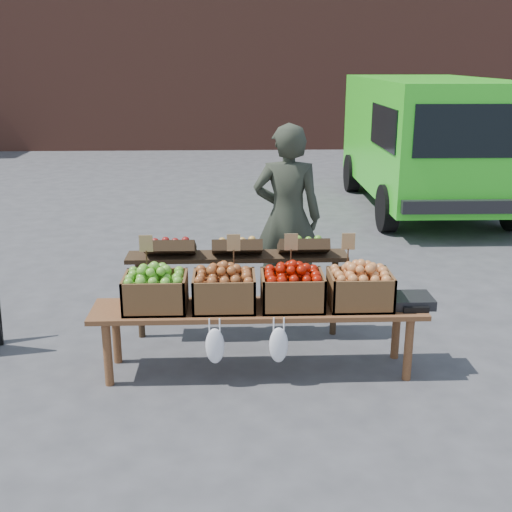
{
  "coord_description": "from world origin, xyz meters",
  "views": [
    {
      "loc": [
        0.02,
        -5.16,
        2.51
      ],
      "look_at": [
        0.22,
        0.18,
        0.85
      ],
      "focal_mm": 45.0,
      "sensor_mm": 36.0,
      "label": 1
    }
  ],
  "objects_px": {
    "crate_green_apples": "(360,290)",
    "crate_golden_apples": "(156,292)",
    "crate_russet_pears": "(224,291)",
    "delivery_van": "(426,145)",
    "vendor": "(287,218)",
    "back_table": "(237,283)",
    "crate_red_apples": "(292,291)",
    "weighing_scale": "(411,300)",
    "display_bench": "(258,339)"
  },
  "relations": [
    {
      "from": "weighing_scale",
      "to": "crate_golden_apples",
      "type": "bearing_deg",
      "value": 180.0
    },
    {
      "from": "delivery_van",
      "to": "vendor",
      "type": "height_order",
      "value": "delivery_van"
    },
    {
      "from": "delivery_van",
      "to": "crate_red_apples",
      "type": "relative_size",
      "value": 9.73
    },
    {
      "from": "delivery_van",
      "to": "crate_russet_pears",
      "type": "relative_size",
      "value": 9.73
    },
    {
      "from": "crate_russet_pears",
      "to": "crate_green_apples",
      "type": "relative_size",
      "value": 1.0
    },
    {
      "from": "crate_golden_apples",
      "to": "crate_green_apples",
      "type": "height_order",
      "value": "same"
    },
    {
      "from": "crate_russet_pears",
      "to": "back_table",
      "type": "bearing_deg",
      "value": 81.15
    },
    {
      "from": "vendor",
      "to": "crate_red_apples",
      "type": "bearing_deg",
      "value": 93.34
    },
    {
      "from": "weighing_scale",
      "to": "crate_russet_pears",
      "type": "bearing_deg",
      "value": 180.0
    },
    {
      "from": "back_table",
      "to": "display_bench",
      "type": "distance_m",
      "value": 0.77
    },
    {
      "from": "crate_russet_pears",
      "to": "weighing_scale",
      "type": "distance_m",
      "value": 1.53
    },
    {
      "from": "crate_golden_apples",
      "to": "crate_red_apples",
      "type": "xyz_separation_m",
      "value": [
        1.1,
        0.0,
        0.0
      ]
    },
    {
      "from": "display_bench",
      "to": "crate_golden_apples",
      "type": "xyz_separation_m",
      "value": [
        -0.82,
        0.0,
        0.42
      ]
    },
    {
      "from": "back_table",
      "to": "crate_russet_pears",
      "type": "relative_size",
      "value": 4.2
    },
    {
      "from": "delivery_van",
      "to": "crate_russet_pears",
      "type": "xyz_separation_m",
      "value": [
        -3.36,
        -5.94,
        -0.38
      ]
    },
    {
      "from": "back_table",
      "to": "crate_russet_pears",
      "type": "xyz_separation_m",
      "value": [
        -0.11,
        -0.72,
        0.19
      ]
    },
    {
      "from": "weighing_scale",
      "to": "crate_red_apples",
      "type": "bearing_deg",
      "value": 180.0
    },
    {
      "from": "delivery_van",
      "to": "back_table",
      "type": "distance_m",
      "value": 6.17
    },
    {
      "from": "crate_golden_apples",
      "to": "crate_russet_pears",
      "type": "xyz_separation_m",
      "value": [
        0.55,
        0.0,
        0.0
      ]
    },
    {
      "from": "crate_russet_pears",
      "to": "weighing_scale",
      "type": "relative_size",
      "value": 1.47
    },
    {
      "from": "delivery_van",
      "to": "display_bench",
      "type": "height_order",
      "value": "delivery_van"
    },
    {
      "from": "display_bench",
      "to": "crate_golden_apples",
      "type": "relative_size",
      "value": 5.4
    },
    {
      "from": "crate_red_apples",
      "to": "crate_green_apples",
      "type": "bearing_deg",
      "value": 0.0
    },
    {
      "from": "crate_golden_apples",
      "to": "back_table",
      "type": "bearing_deg",
      "value": 47.4
    },
    {
      "from": "crate_green_apples",
      "to": "weighing_scale",
      "type": "xyz_separation_m",
      "value": [
        0.43,
        0.0,
        -0.1
      ]
    },
    {
      "from": "crate_russet_pears",
      "to": "vendor",
      "type": "bearing_deg",
      "value": 66.93
    },
    {
      "from": "crate_red_apples",
      "to": "crate_golden_apples",
      "type": "bearing_deg",
      "value": 180.0
    },
    {
      "from": "delivery_van",
      "to": "vendor",
      "type": "bearing_deg",
      "value": -121.1
    },
    {
      "from": "weighing_scale",
      "to": "delivery_van",
      "type": "bearing_deg",
      "value": 72.85
    },
    {
      "from": "crate_golden_apples",
      "to": "crate_russet_pears",
      "type": "height_order",
      "value": "same"
    },
    {
      "from": "crate_golden_apples",
      "to": "weighing_scale",
      "type": "xyz_separation_m",
      "value": [
        2.08,
        0.0,
        -0.1
      ]
    },
    {
      "from": "delivery_van",
      "to": "back_table",
      "type": "xyz_separation_m",
      "value": [
        -3.24,
        -5.22,
        -0.57
      ]
    },
    {
      "from": "delivery_van",
      "to": "crate_golden_apples",
      "type": "xyz_separation_m",
      "value": [
        -3.91,
        -5.94,
        -0.38
      ]
    },
    {
      "from": "crate_golden_apples",
      "to": "crate_green_apples",
      "type": "relative_size",
      "value": 1.0
    },
    {
      "from": "display_bench",
      "to": "weighing_scale",
      "type": "distance_m",
      "value": 1.29
    },
    {
      "from": "back_table",
      "to": "vendor",
      "type": "bearing_deg",
      "value": 55.69
    },
    {
      "from": "crate_russet_pears",
      "to": "crate_red_apples",
      "type": "distance_m",
      "value": 0.55
    },
    {
      "from": "vendor",
      "to": "display_bench",
      "type": "bearing_deg",
      "value": 82.94
    },
    {
      "from": "delivery_van",
      "to": "crate_green_apples",
      "type": "height_order",
      "value": "delivery_van"
    },
    {
      "from": "crate_russet_pears",
      "to": "crate_red_apples",
      "type": "bearing_deg",
      "value": 0.0
    },
    {
      "from": "crate_green_apples",
      "to": "crate_golden_apples",
      "type": "bearing_deg",
      "value": 180.0
    },
    {
      "from": "display_bench",
      "to": "delivery_van",
      "type": "bearing_deg",
      "value": 62.56
    },
    {
      "from": "vendor",
      "to": "crate_golden_apples",
      "type": "xyz_separation_m",
      "value": [
        -1.18,
        -1.48,
        -0.24
      ]
    },
    {
      "from": "back_table",
      "to": "weighing_scale",
      "type": "relative_size",
      "value": 6.18
    },
    {
      "from": "crate_russet_pears",
      "to": "crate_green_apples",
      "type": "bearing_deg",
      "value": 0.0
    },
    {
      "from": "crate_green_apples",
      "to": "delivery_van",
      "type": "bearing_deg",
      "value": 69.19
    },
    {
      "from": "delivery_van",
      "to": "crate_green_apples",
      "type": "relative_size",
      "value": 9.73
    },
    {
      "from": "back_table",
      "to": "crate_red_apples",
      "type": "bearing_deg",
      "value": -58.7
    },
    {
      "from": "back_table",
      "to": "display_bench",
      "type": "relative_size",
      "value": 0.78
    },
    {
      "from": "display_bench",
      "to": "crate_russet_pears",
      "type": "bearing_deg",
      "value": 180.0
    }
  ]
}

